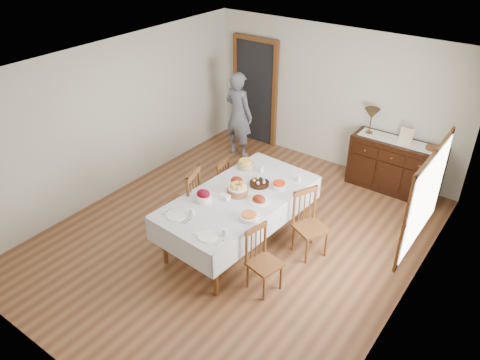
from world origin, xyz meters
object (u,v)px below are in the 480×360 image
Objects in this scene: dining_table at (239,201)px; person at (239,112)px; chair_right_far at (309,223)px; chair_left_near at (185,202)px; chair_right_near at (262,259)px; table_lamp at (372,114)px; sideboard at (395,166)px; chair_left_far at (217,184)px.

person reaches higher than dining_table.
person is (-2.61, 1.87, 0.41)m from chair_right_far.
chair_left_near reaches higher than chair_right_near.
chair_left_near is at bearing -116.00° from table_lamp.
sideboard is (0.50, 3.39, 0.01)m from chair_right_near.
chair_left_near is 3.72m from sideboard.
chair_right_far is at bearing -85.71° from table_lamp.
chair_left_far is at bearing -124.24° from table_lamp.
chair_right_far is 3.24m from person.
person reaches higher than chair_right_far.
chair_left_far is at bearing -132.80° from sideboard.
person reaches higher than sideboard.
dining_table is 1.38× the size of person.
sideboard reaches higher than dining_table.
chair_left_far is at bearing 68.34° from chair_right_near.
chair_left_near is 1.84m from chair_right_far.
chair_right_near is 1.00m from chair_right_far.
table_lamp is (1.52, 3.11, 0.72)m from chair_left_near.
chair_right_near is 0.50× the size of person.
dining_table is 2.51× the size of chair_right_far.
sideboard is 3.37× the size of table_lamp.
chair_left_near is (-0.78, -0.29, -0.17)m from dining_table.
chair_right_far is at bearing -98.78° from sideboard.
sideboard is at bearing -1.53° from table_lamp.
person is at bearing 80.11° from chair_right_far.
chair_left_near is 0.72× the size of sideboard.
person reaches higher than chair_left_far.
table_lamp is at bearing -163.19° from person.
chair_right_near is (1.57, -0.29, -0.10)m from chair_left_near.
sideboard is 0.85× the size of person.
table_lamp is (-0.05, 3.40, 0.82)m from chair_right_near.
sideboard is at bearing 17.05° from chair_right_far.
table_lamp is (0.74, 2.82, 0.55)m from dining_table.
chair_right_far reaches higher than sideboard.
chair_left_near is at bearing 113.79° from person.
chair_left_near is 1.22× the size of chair_left_far.
table_lamp is at bearing 139.49° from chair_left_far.
person is at bearing -177.49° from chair_left_near.
chair_left_far is at bearing 166.49° from chair_left_near.
chair_right_near is at bearing -161.49° from chair_right_far.
person is (-1.69, 2.29, 0.17)m from dining_table.
person is at bearing 53.43° from chair_right_near.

